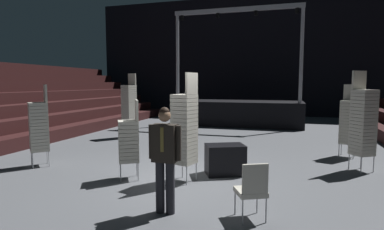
{
  "coord_description": "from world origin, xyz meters",
  "views": [
    {
      "loc": [
        2.34,
        -6.68,
        2.16
      ],
      "look_at": [
        0.19,
        0.52,
        1.4
      ],
      "focal_mm": 29.22,
      "sensor_mm": 36.0,
      "label": 1
    }
  ],
  "objects_px": {
    "man_with_tie": "(165,154)",
    "chair_stack_rear_right": "(349,121)",
    "stage_riser": "(238,111)",
    "equipment_road_case": "(225,159)",
    "chair_stack_mid_left": "(363,121)",
    "loose_chair_near_man": "(252,188)",
    "chair_stack_front_left": "(129,106)",
    "chair_stack_front_right": "(129,140)",
    "chair_stack_mid_right": "(185,128)",
    "chair_stack_mid_centre": "(39,126)"
  },
  "relations": [
    {
      "from": "chair_stack_front_right",
      "to": "equipment_road_case",
      "type": "relative_size",
      "value": 1.99
    },
    {
      "from": "chair_stack_mid_left",
      "to": "loose_chair_near_man",
      "type": "relative_size",
      "value": 2.62
    },
    {
      "from": "chair_stack_mid_right",
      "to": "man_with_tie",
      "type": "bearing_deg",
      "value": -155.97
    },
    {
      "from": "chair_stack_front_left",
      "to": "chair_stack_mid_right",
      "type": "height_order",
      "value": "chair_stack_front_left"
    },
    {
      "from": "stage_riser",
      "to": "chair_stack_mid_centre",
      "type": "distance_m",
      "value": 10.44
    },
    {
      "from": "chair_stack_front_left",
      "to": "chair_stack_mid_left",
      "type": "xyz_separation_m",
      "value": [
        7.82,
        -2.75,
        -0.04
      ]
    },
    {
      "from": "man_with_tie",
      "to": "chair_stack_mid_centre",
      "type": "distance_m",
      "value": 4.64
    },
    {
      "from": "man_with_tie",
      "to": "loose_chair_near_man",
      "type": "relative_size",
      "value": 1.88
    },
    {
      "from": "chair_stack_front_right",
      "to": "equipment_road_case",
      "type": "xyz_separation_m",
      "value": [
        2.01,
        0.98,
        -0.54
      ]
    },
    {
      "from": "man_with_tie",
      "to": "chair_stack_mid_right",
      "type": "distance_m",
      "value": 1.75
    },
    {
      "from": "man_with_tie",
      "to": "chair_stack_mid_right",
      "type": "xyz_separation_m",
      "value": [
        -0.22,
        1.73,
        0.18
      ]
    },
    {
      "from": "chair_stack_front_left",
      "to": "chair_stack_mid_left",
      "type": "bearing_deg",
      "value": 178.94
    },
    {
      "from": "chair_stack_mid_right",
      "to": "chair_stack_mid_centre",
      "type": "relative_size",
      "value": 1.12
    },
    {
      "from": "chair_stack_mid_right",
      "to": "chair_stack_mid_centre",
      "type": "distance_m",
      "value": 4.03
    },
    {
      "from": "stage_riser",
      "to": "chair_stack_front_right",
      "type": "height_order",
      "value": "stage_riser"
    },
    {
      "from": "chair_stack_rear_right",
      "to": "chair_stack_front_right",
      "type": "bearing_deg",
      "value": 54.29
    },
    {
      "from": "man_with_tie",
      "to": "chair_stack_front_right",
      "type": "relative_size",
      "value": 0.99
    },
    {
      "from": "stage_riser",
      "to": "chair_stack_mid_right",
      "type": "relative_size",
      "value": 2.72
    },
    {
      "from": "chair_stack_rear_right",
      "to": "loose_chair_near_man",
      "type": "distance_m",
      "value": 5.66
    },
    {
      "from": "man_with_tie",
      "to": "equipment_road_case",
      "type": "xyz_separation_m",
      "value": [
        0.54,
        2.52,
        -0.66
      ]
    },
    {
      "from": "equipment_road_case",
      "to": "stage_riser",
      "type": "bearing_deg",
      "value": 96.33
    },
    {
      "from": "chair_stack_rear_right",
      "to": "loose_chair_near_man",
      "type": "relative_size",
      "value": 2.26
    },
    {
      "from": "chair_stack_front_left",
      "to": "chair_stack_mid_left",
      "type": "relative_size",
      "value": 1.03
    },
    {
      "from": "equipment_road_case",
      "to": "loose_chair_near_man",
      "type": "distance_m",
      "value": 2.56
    },
    {
      "from": "chair_stack_front_right",
      "to": "loose_chair_near_man",
      "type": "distance_m",
      "value": 3.24
    },
    {
      "from": "stage_riser",
      "to": "chair_stack_mid_right",
      "type": "xyz_separation_m",
      "value": [
        0.25,
        -9.86,
        0.47
      ]
    },
    {
      "from": "loose_chair_near_man",
      "to": "chair_stack_mid_right",
      "type": "bearing_deg",
      "value": 109.32
    },
    {
      "from": "chair_stack_front_right",
      "to": "man_with_tie",
      "type": "bearing_deg",
      "value": -166.8
    },
    {
      "from": "stage_riser",
      "to": "chair_stack_rear_right",
      "type": "bearing_deg",
      "value": -56.75
    },
    {
      "from": "chair_stack_mid_left",
      "to": "chair_stack_mid_right",
      "type": "distance_m",
      "value": 4.43
    },
    {
      "from": "man_with_tie",
      "to": "chair_stack_front_left",
      "type": "xyz_separation_m",
      "value": [
        -4.1,
        6.5,
        0.27
      ]
    },
    {
      "from": "chair_stack_front_left",
      "to": "chair_stack_front_right",
      "type": "height_order",
      "value": "chair_stack_front_left"
    },
    {
      "from": "chair_stack_front_right",
      "to": "chair_stack_mid_right",
      "type": "height_order",
      "value": "chair_stack_mid_right"
    },
    {
      "from": "stage_riser",
      "to": "equipment_road_case",
      "type": "distance_m",
      "value": 9.13
    },
    {
      "from": "chair_stack_front_left",
      "to": "loose_chair_near_man",
      "type": "distance_m",
      "value": 8.47
    },
    {
      "from": "chair_stack_front_right",
      "to": "chair_stack_mid_centre",
      "type": "xyz_separation_m",
      "value": [
        -2.78,
        0.34,
        0.17
      ]
    },
    {
      "from": "stage_riser",
      "to": "chair_stack_mid_centre",
      "type": "bearing_deg",
      "value": -111.25
    },
    {
      "from": "chair_stack_mid_left",
      "to": "loose_chair_near_man",
      "type": "bearing_deg",
      "value": 23.77
    },
    {
      "from": "man_with_tie",
      "to": "chair_stack_rear_right",
      "type": "height_order",
      "value": "chair_stack_rear_right"
    },
    {
      "from": "chair_stack_front_left",
      "to": "chair_stack_mid_centre",
      "type": "xyz_separation_m",
      "value": [
        -0.15,
        -4.64,
        -0.21
      ]
    },
    {
      "from": "chair_stack_mid_right",
      "to": "stage_riser",
      "type": "bearing_deg",
      "value": 18.29
    },
    {
      "from": "chair_stack_mid_right",
      "to": "loose_chair_near_man",
      "type": "xyz_separation_m",
      "value": [
        1.63,
        -1.61,
        -0.66
      ]
    },
    {
      "from": "stage_riser",
      "to": "loose_chair_near_man",
      "type": "bearing_deg",
      "value": -80.68
    },
    {
      "from": "chair_stack_mid_centre",
      "to": "loose_chair_near_man",
      "type": "distance_m",
      "value": 5.95
    },
    {
      "from": "chair_stack_rear_right",
      "to": "equipment_road_case",
      "type": "bearing_deg",
      "value": 59.63
    },
    {
      "from": "man_with_tie",
      "to": "equipment_road_case",
      "type": "relative_size",
      "value": 1.98
    },
    {
      "from": "chair_stack_mid_left",
      "to": "man_with_tie",
      "type": "bearing_deg",
      "value": 11.37
    },
    {
      "from": "chair_stack_mid_right",
      "to": "equipment_road_case",
      "type": "relative_size",
      "value": 2.66
    },
    {
      "from": "chair_stack_mid_centre",
      "to": "chair_stack_front_left",
      "type": "bearing_deg",
      "value": -49.63
    },
    {
      "from": "chair_stack_mid_right",
      "to": "chair_stack_mid_left",
      "type": "bearing_deg",
      "value": -45.91
    }
  ]
}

